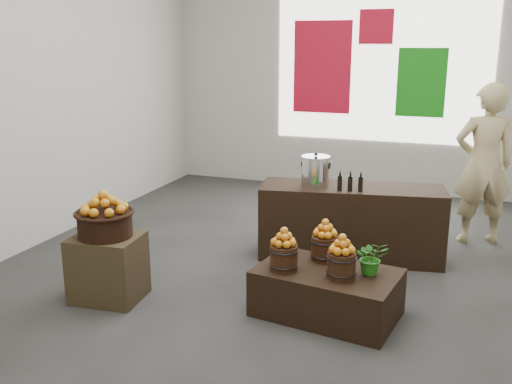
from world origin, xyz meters
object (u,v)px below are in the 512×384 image
(crate, at_px, (108,268))
(stock_pot_left, at_px, (316,172))
(shopper, at_px, (483,165))
(display_table, at_px, (327,293))
(counter, at_px, (351,222))
(wicker_basket, at_px, (105,225))

(crate, bearing_deg, stock_pot_left, 49.45)
(shopper, bearing_deg, display_table, 44.58)
(display_table, bearing_deg, crate, -160.70)
(counter, bearing_deg, shopper, 26.99)
(counter, bearing_deg, stock_pot_left, -180.00)
(crate, height_order, display_table, crate)
(crate, relative_size, wicker_basket, 1.25)
(crate, bearing_deg, counter, 43.93)
(wicker_basket, bearing_deg, crate, 0.00)
(display_table, height_order, shopper, shopper)
(counter, xyz_separation_m, stock_pot_left, (-0.39, -0.07, 0.55))
(counter, relative_size, stock_pot_left, 6.47)
(counter, distance_m, stock_pot_left, 0.67)
(wicker_basket, distance_m, shopper, 4.23)
(stock_pot_left, bearing_deg, crate, -130.55)
(display_table, xyz_separation_m, stock_pot_left, (-0.46, 1.36, 0.74))
(crate, bearing_deg, shopper, 41.39)
(crate, bearing_deg, wicker_basket, 0.00)
(stock_pot_left, bearing_deg, display_table, -71.14)
(wicker_basket, relative_size, shopper, 0.26)
(wicker_basket, bearing_deg, stock_pot_left, 49.45)
(crate, bearing_deg, display_table, 10.64)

